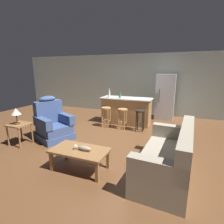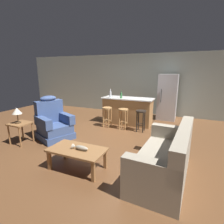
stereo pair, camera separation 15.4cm
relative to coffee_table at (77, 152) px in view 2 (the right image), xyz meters
name	(u,v)px [view 2 (the right image)]	position (x,y,z in m)	size (l,w,h in m)	color
ground_plane	(113,136)	(-0.09, 1.92, -0.36)	(12.00, 12.00, 0.00)	brown
back_wall	(141,84)	(-0.09, 5.04, 0.94)	(12.00, 0.05, 2.60)	#939E93
coffee_table	(77,152)	(0.00, 0.00, 0.00)	(1.10, 0.60, 0.42)	olive
fish_figurine	(80,148)	(0.08, -0.01, 0.10)	(0.34, 0.10, 0.10)	#4C3823
couch	(166,158)	(1.61, 0.46, -0.02)	(0.95, 1.94, 0.94)	#9E937F
recliner_near_lamp	(53,124)	(-1.57, 1.10, 0.06)	(1.10, 1.10, 1.20)	#384C7A
end_table	(20,126)	(-2.10, 0.45, 0.10)	(0.48, 0.48, 0.56)	olive
table_lamp	(17,112)	(-2.11, 0.42, 0.50)	(0.24, 0.24, 0.41)	#4C3823
kitchen_island	(128,111)	(-0.09, 3.27, 0.11)	(1.80, 0.70, 0.95)	#9E7042
bar_stool_left	(107,113)	(-0.60, 2.64, 0.11)	(0.32, 0.32, 0.68)	#A87A47
bar_stool_middle	(123,115)	(-0.02, 2.64, 0.11)	(0.32, 0.32, 0.68)	#A87A47
bar_stool_right	(141,117)	(0.57, 2.64, 0.11)	(0.32, 0.32, 0.68)	black
refrigerator	(167,97)	(1.13, 4.47, 0.52)	(0.70, 0.69, 1.76)	#B7B7BC
bottle_tall_green	(110,94)	(-0.66, 3.04, 0.71)	(0.07, 0.07, 0.32)	silver
bottle_short_amber	(121,95)	(-0.28, 3.10, 0.69)	(0.07, 0.07, 0.26)	#2D6B38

